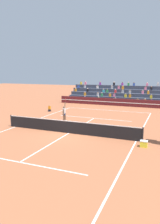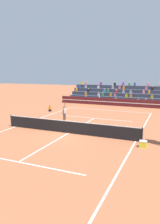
% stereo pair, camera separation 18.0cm
% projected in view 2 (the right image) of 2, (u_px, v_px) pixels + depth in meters
% --- Properties ---
extents(ground_plane, '(120.00, 120.00, 0.00)m').
position_uv_depth(ground_plane, '(68.00, 133.00, 18.18)').
color(ground_plane, '#AD603D').
extents(court_lines, '(11.10, 23.90, 0.01)m').
position_uv_depth(court_lines, '(68.00, 133.00, 18.17)').
color(court_lines, white).
rests_on(court_lines, ground).
extents(tennis_net, '(12.00, 0.10, 1.10)m').
position_uv_depth(tennis_net, '(68.00, 127.00, 18.08)').
color(tennis_net, black).
rests_on(tennis_net, ground).
extents(sponsor_banner_wall, '(18.00, 0.26, 1.10)m').
position_uv_depth(sponsor_banner_wall, '(116.00, 102.00, 32.67)').
color(sponsor_banner_wall, '#51191E').
rests_on(sponsor_banner_wall, ground).
extents(bleacher_stand, '(17.02, 4.75, 3.38)m').
position_uv_depth(bleacher_stand, '(121.00, 96.00, 36.03)').
color(bleacher_stand, '#383D4C').
rests_on(bleacher_stand, ground).
extents(ball_kid_courtside, '(0.30, 0.36, 0.84)m').
position_uv_depth(ball_kid_courtside, '(50.00, 109.00, 28.10)').
color(ball_kid_courtside, black).
rests_on(ball_kid_courtside, ground).
extents(tennis_player, '(0.32, 0.93, 2.50)m').
position_uv_depth(tennis_player, '(64.00, 113.00, 21.52)').
color(tennis_player, brown).
rests_on(tennis_player, ground).
extents(tennis_ball, '(0.07, 0.07, 0.07)m').
position_uv_depth(tennis_ball, '(94.00, 120.00, 22.75)').
color(tennis_ball, '#C6DB33').
rests_on(tennis_ball, ground).
extents(equipment_cooler, '(0.50, 0.38, 0.45)m').
position_uv_depth(equipment_cooler, '(143.00, 144.00, 14.76)').
color(equipment_cooler, yellow).
rests_on(equipment_cooler, ground).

